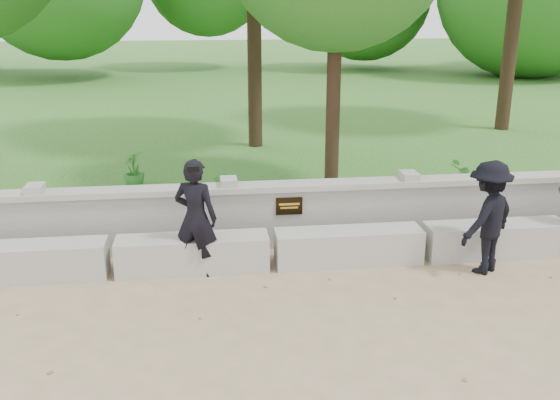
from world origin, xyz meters
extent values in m
plane|color=tan|center=(0.00, 0.00, 0.00)|extent=(80.00, 80.00, 0.00)
cube|color=#215D1C|center=(0.00, 14.00, 0.12)|extent=(40.00, 22.00, 0.25)
cube|color=#B2B0A8|center=(-3.00, 1.90, 0.23)|extent=(1.90, 0.45, 0.45)
cube|color=#B2B0A8|center=(-1.00, 1.90, 0.23)|extent=(1.90, 0.45, 0.45)
cube|color=#B2B0A8|center=(1.00, 1.90, 0.23)|extent=(1.90, 0.45, 0.45)
cube|color=#B2B0A8|center=(3.00, 1.90, 0.23)|extent=(1.90, 0.45, 0.45)
cube|color=#A7A59E|center=(0.00, 2.60, 0.41)|extent=(12.50, 0.25, 0.82)
cube|color=#B2B0A8|center=(0.00, 2.60, 0.86)|extent=(12.50, 0.35, 0.08)
cube|color=black|center=(0.30, 2.46, 0.62)|extent=(0.36, 0.02, 0.24)
imported|color=black|center=(-0.94, 1.80, 0.74)|extent=(0.63, 0.54, 1.48)
cube|color=black|center=(-0.94, 1.50, 1.43)|extent=(0.14, 0.07, 0.07)
imported|color=black|center=(2.63, 1.43, 0.71)|extent=(1.06, 0.96, 1.43)
cylinder|color=#382619|center=(0.31, 7.80, 2.46)|extent=(0.30, 0.30, 4.41)
cylinder|color=#382619|center=(1.22, 4.10, 1.89)|extent=(0.22, 0.22, 3.29)
cylinder|color=#382619|center=(6.47, 8.89, 2.72)|extent=(0.33, 0.33, 4.95)
imported|color=#2D7327|center=(-0.56, 3.40, 0.54)|extent=(0.41, 0.41, 0.58)
imported|color=#2D7327|center=(3.18, 3.30, 0.59)|extent=(0.80, 0.81, 0.68)
imported|color=#2D7327|center=(-1.99, 4.83, 0.56)|extent=(0.42, 0.44, 0.63)
camera|label=1|loc=(-0.82, -5.43, 3.26)|focal=40.00mm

